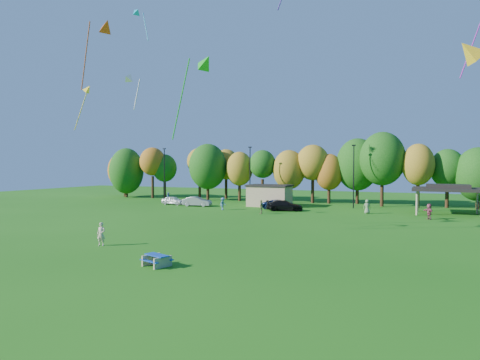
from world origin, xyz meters
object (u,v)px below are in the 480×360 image
at_px(car_c, 279,205).
at_px(kite_flyer, 101,234).
at_px(car_b, 197,201).
at_px(car_d, 284,206).
at_px(picnic_table, 157,259).
at_px(car_a, 173,200).

bearing_deg(car_c, kite_flyer, 175.61).
relative_size(car_b, car_d, 0.88).
xyz_separation_m(kite_flyer, car_b, (-8.83, 30.47, -0.18)).
distance_m(kite_flyer, car_d, 30.03).
distance_m(car_b, car_c, 12.74).
xyz_separation_m(kite_flyer, car_c, (3.89, 31.27, -0.23)).
distance_m(picnic_table, kite_flyer, 8.67).
bearing_deg(car_b, picnic_table, -164.35).
height_order(picnic_table, car_d, car_d).
height_order(kite_flyer, car_c, kite_flyer).
xyz_separation_m(car_b, car_c, (12.72, 0.80, -0.05)).
bearing_deg(car_b, kite_flyer, -173.99).
bearing_deg(car_a, car_b, -95.67).
relative_size(kite_flyer, car_d, 0.36).
relative_size(car_a, car_b, 0.89).
height_order(car_a, car_b, car_b).
height_order(picnic_table, car_a, car_a).
xyz_separation_m(car_a, car_b, (4.66, -0.78, 0.06)).
bearing_deg(car_a, car_d, -91.31).
bearing_deg(car_c, car_a, 92.77).
bearing_deg(car_a, kite_flyer, -152.85).
bearing_deg(kite_flyer, car_c, 69.45).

